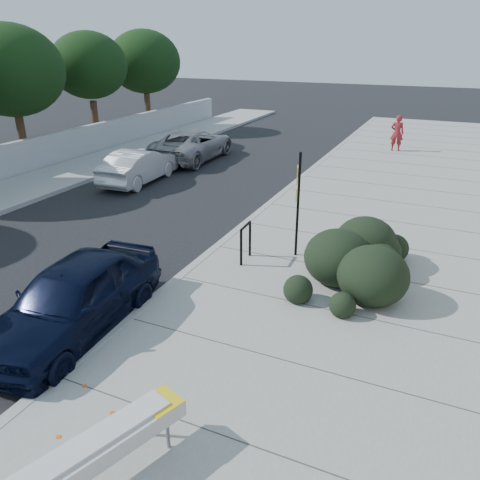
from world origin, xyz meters
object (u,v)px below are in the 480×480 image
object	(u,v)px
pedestrian	(397,133)
bench	(101,448)
suv_silver	(193,144)
bike_rack	(246,239)
wagon_silver	(139,166)
sedan_navy	(74,298)
sign_post	(298,199)

from	to	relation	value
pedestrian	bench	bearing A→B (deg)	84.44
suv_silver	bike_rack	bearing A→B (deg)	124.29
pedestrian	wagon_silver	bearing A→B (deg)	44.40
bench	sedan_navy	xyz separation A→B (m)	(-2.89, 2.68, 0.03)
bike_rack	sedan_navy	distance (m)	4.52
bench	pedestrian	world-z (taller)	pedestrian
sedan_navy	sign_post	bearing A→B (deg)	55.37
sign_post	pedestrian	world-z (taller)	sign_post
bike_rack	pedestrian	xyz separation A→B (m)	(1.79, 15.20, 0.31)
bench	pedestrian	distance (m)	22.00
sedan_navy	pedestrian	world-z (taller)	pedestrian
sign_post	wagon_silver	distance (m)	9.38
suv_silver	pedestrian	xyz separation A→B (m)	(8.88, 5.45, 0.32)
bench	wagon_silver	distance (m)	14.60
sign_post	sedan_navy	size ratio (longest dim) A/B	0.63
bike_rack	pedestrian	bearing A→B (deg)	81.07
sign_post	suv_silver	size ratio (longest dim) A/B	0.52
sedan_navy	wagon_silver	distance (m)	10.80
sedan_navy	suv_silver	size ratio (longest dim) A/B	0.83
wagon_silver	suv_silver	size ratio (longest dim) A/B	0.78
bench	bike_rack	bearing A→B (deg)	118.27
bike_rack	sedan_navy	world-z (taller)	sedan_navy
bike_rack	sign_post	world-z (taller)	sign_post
sedan_navy	wagon_silver	bearing A→B (deg)	115.05
suv_silver	bench	bearing A→B (deg)	114.31
bike_rack	pedestrian	distance (m)	15.30
bench	wagon_silver	xyz separation A→B (m)	(-8.10, 12.14, -0.04)
bench	wagon_silver	size ratio (longest dim) A/B	0.58
suv_silver	wagon_silver	bearing A→B (deg)	88.11
sign_post	suv_silver	bearing A→B (deg)	116.89
bench	bike_rack	distance (m)	6.87
bike_rack	pedestrian	world-z (taller)	pedestrian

